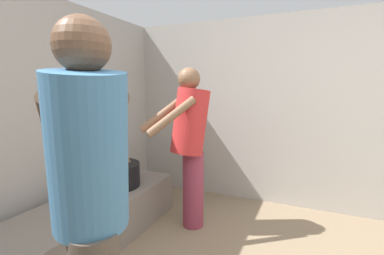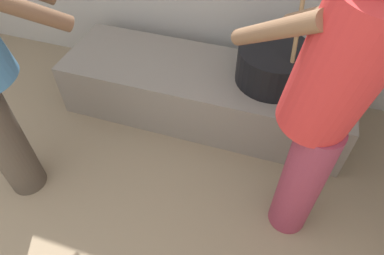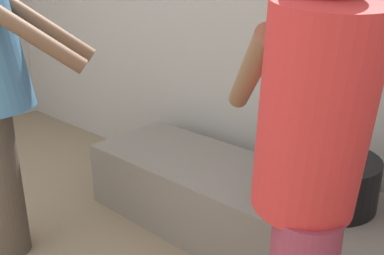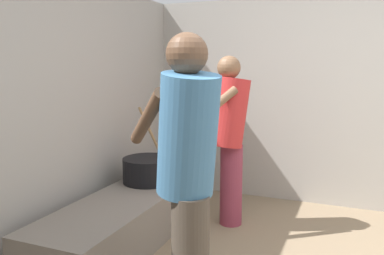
{
  "view_description": "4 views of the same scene",
  "coord_description": "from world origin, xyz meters",
  "views": [
    {
      "loc": [
        -0.84,
        0.2,
        1.33
      ],
      "look_at": [
        1.1,
        1.07,
        1.02
      ],
      "focal_mm": 25.34,
      "sensor_mm": 36.0,
      "label": 1
    },
    {
      "loc": [
        1.2,
        0.16,
        1.74
      ],
      "look_at": [
        0.89,
        1.12,
        0.65
      ],
      "focal_mm": 31.53,
      "sensor_mm": 36.0,
      "label": 2
    },
    {
      "loc": [
        1.89,
        0.2,
        1.37
      ],
      "look_at": [
        0.81,
        1.38,
        0.8
      ],
      "focal_mm": 39.94,
      "sensor_mm": 36.0,
      "label": 3
    },
    {
      "loc": [
        -1.91,
        0.2,
        1.43
      ],
      "look_at": [
        0.91,
        1.37,
        0.95
      ],
      "focal_mm": 37.31,
      "sensor_mm": 36.0,
      "label": 4
    }
  ],
  "objects": [
    {
      "name": "cook_in_blue_shirt",
      "position": [
        -0.07,
        0.98,
        0.91
      ],
      "size": [
        0.68,
        0.7,
        1.59
      ],
      "color": "#4C4238",
      "rests_on": "ground_plane"
    },
    {
      "name": "cook_in_red_shirt",
      "position": [
        1.4,
        1.22,
        0.86
      ],
      "size": [
        0.68,
        0.67,
        1.51
      ],
      "color": "#8C3347",
      "rests_on": "ground_plane"
    },
    {
      "name": "block_enclosure_right",
      "position": [
        2.38,
        0.0,
        1.06
      ],
      "size": [
        0.2,
        4.97,
        2.11
      ],
      "primitive_type": "cube",
      "color": "#ADA8A0",
      "rests_on": "ground_plane"
    },
    {
      "name": "hearth_ledge",
      "position": [
        0.74,
        1.87,
        0.19
      ],
      "size": [
        1.91,
        0.6,
        0.38
      ],
      "primitive_type": "cube",
      "color": "slate",
      "rests_on": "ground_plane"
    },
    {
      "name": "cooking_pot_main",
      "position": [
        1.16,
        1.9,
        0.5
      ],
      "size": [
        0.45,
        0.45,
        0.68
      ],
      "color": "black",
      "rests_on": "hearth_ledge"
    }
  ]
}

